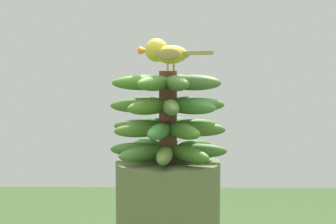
{
  "coord_description": "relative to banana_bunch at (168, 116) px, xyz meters",
  "views": [
    {
      "loc": [
        -0.02,
        1.2,
        1.31
      ],
      "look_at": [
        0.0,
        0.0,
        1.2
      ],
      "focal_mm": 51.51,
      "sensor_mm": 36.0,
      "label": 1
    }
  ],
  "objects": [
    {
      "name": "perched_bird",
      "position": [
        0.01,
        0.02,
        0.16
      ],
      "size": [
        0.18,
        0.13,
        0.08
      ],
      "color": "#C68933",
      "rests_on": "banana_bunch"
    },
    {
      "name": "banana_bunch",
      "position": [
        0.0,
        0.0,
        0.0
      ],
      "size": [
        0.3,
        0.3,
        0.23
      ],
      "color": "brown",
      "rests_on": "banana_tree"
    }
  ]
}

